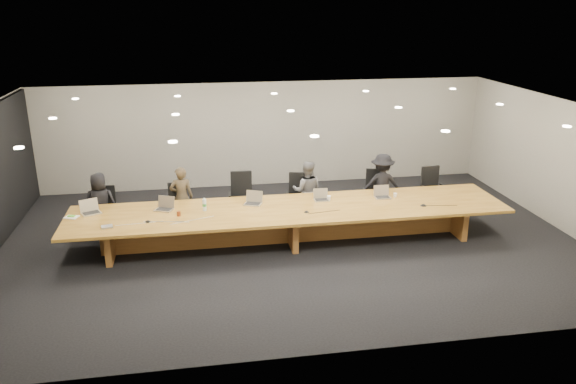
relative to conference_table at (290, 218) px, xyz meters
name	(u,v)px	position (x,y,z in m)	size (l,w,h in m)	color
ground	(290,241)	(0.00, 0.00, -0.52)	(12.00, 12.00, 0.00)	black
back_wall	(265,134)	(0.00, 4.00, 0.88)	(12.00, 0.02, 2.80)	#B0ABA0
conference_table	(290,218)	(0.00, 0.00, 0.00)	(9.00, 1.80, 0.75)	brown
chair_far_left	(105,209)	(-3.89, 1.28, -0.02)	(0.51, 0.51, 1.00)	black
chair_left	(177,206)	(-2.34, 1.23, -0.03)	(0.50, 0.50, 0.99)	black
chair_mid_left	(242,197)	(-0.88, 1.33, 0.06)	(0.59, 0.59, 1.15)	black
chair_mid_right	(298,197)	(0.39, 1.18, 0.03)	(0.56, 0.56, 1.10)	black
chair_right	(376,193)	(2.24, 1.21, 0.03)	(0.56, 0.56, 1.09)	black
chair_far_right	(434,189)	(3.69, 1.25, 0.02)	(0.55, 0.55, 1.08)	black
person_a	(100,204)	(-3.94, 1.14, 0.16)	(0.67, 0.43, 1.36)	black
person_b	(182,197)	(-2.22, 1.21, 0.18)	(0.51, 0.33, 1.40)	#3F3322
person_c	(307,191)	(0.60, 1.22, 0.17)	(0.67, 0.52, 1.38)	slate
person_d	(382,185)	(2.37, 1.20, 0.22)	(0.96, 0.55, 1.48)	black
laptop_a	(91,207)	(-4.00, 0.35, 0.37)	(0.36, 0.26, 0.29)	beige
laptop_b	(164,204)	(-2.57, 0.32, 0.37)	(0.35, 0.26, 0.28)	tan
laptop_c	(253,198)	(-0.74, 0.35, 0.37)	(0.35, 0.26, 0.28)	#B8AA8D
laptop_d	(322,195)	(0.74, 0.35, 0.35)	(0.31, 0.23, 0.24)	#B6A88B
laptop_e	(383,192)	(2.08, 0.29, 0.36)	(0.34, 0.24, 0.27)	tan
water_bottle	(204,205)	(-1.75, 0.15, 0.35)	(0.08, 0.08, 0.25)	silver
amber_mug	(179,214)	(-2.26, -0.06, 0.28)	(0.08, 0.08, 0.09)	brown
paper_cup_near	(329,198)	(0.89, 0.34, 0.28)	(0.08, 0.08, 0.10)	white
paper_cup_far	(395,195)	(2.36, 0.29, 0.28)	(0.08, 0.08, 0.09)	white
notepad	(72,217)	(-4.35, 0.20, 0.24)	(0.25, 0.20, 0.01)	white
lime_gadget	(71,216)	(-4.35, 0.22, 0.26)	(0.14, 0.08, 0.02)	#63BB31
av_box	(107,227)	(-3.59, -0.45, 0.24)	(0.20, 0.15, 0.03)	#B1B1B6
mic_left	(148,221)	(-2.85, -0.29, 0.24)	(0.12, 0.12, 0.03)	black
mic_center	(307,212)	(0.28, -0.29, 0.24)	(0.11, 0.11, 0.03)	black
mic_right	(423,205)	(2.76, -0.33, 0.25)	(0.13, 0.13, 0.03)	black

